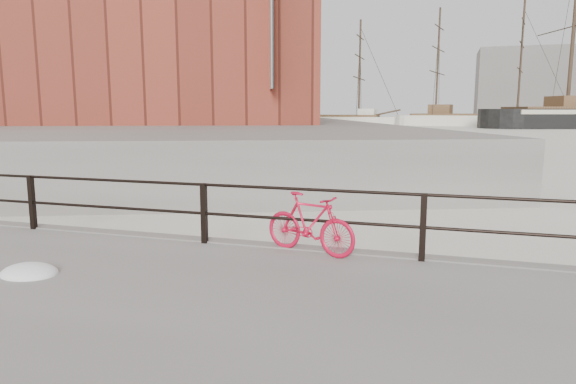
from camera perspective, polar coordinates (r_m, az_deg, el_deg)
The scene contains 11 objects.
far_quay at distance 87.76m, azimuth -7.80°, elevation 7.92°, with size 24.00×150.00×1.80m, color gray.
bicycle at distance 7.86m, azimuth 2.45°, elevation -3.52°, with size 1.56×0.23×0.94m, color red.
schooner_mid at distance 90.09m, azimuth 19.99°, elevation 6.92°, with size 27.81×11.77×20.11m, color silver, non-canonical shape.
schooner_left at distance 79.58m, azimuth 4.37°, elevation 7.22°, with size 21.31×9.69×16.49m, color white, non-canonical shape.
workboat_near at distance 45.25m, azimuth -20.05°, elevation 5.32°, with size 12.55×4.18×7.00m, color black, non-canonical shape.
workboat_far at distance 62.12m, azimuth -13.90°, elevation 6.47°, with size 11.67×4.03×7.00m, color black, non-canonical shape.
apartment_mustard at distance 55.96m, azimuth -11.97°, elevation 19.56°, with size 22.00×15.00×22.20m, color gold.
apartment_cream at distance 78.51m, azimuth -9.87°, elevation 16.16°, with size 20.00×15.00×21.20m, color beige.
apartment_grey at distance 100.42m, azimuth -8.80°, elevation 15.18°, with size 22.00×15.00×23.20m, color #979792.
apartment_brick at distance 123.19m, azimuth -8.07°, elevation 13.58°, with size 24.00×15.00×21.20m, color maroon.
industrial_west at distance 149.63m, azimuth 26.44°, elevation 10.62°, with size 32.00×18.00×18.00m, color gray.
Camera 1 is at (-3.25, -7.67, 2.53)m, focal length 32.00 mm.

